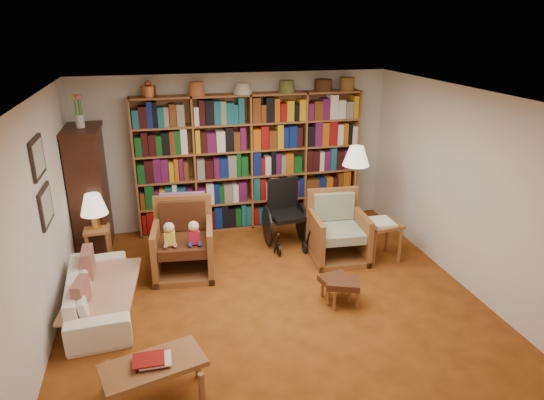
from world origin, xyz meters
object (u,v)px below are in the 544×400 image
object	(u,v)px
floor_lamp	(356,160)
side_table_papers	(382,229)
footstool_a	(343,284)
footstool_b	(336,281)
armchair_leather	(183,242)
side_table_lamp	(98,239)
sofa	(99,292)
wheelchair	(285,215)
coffee_table	(153,368)
armchair_sage	(336,232)

from	to	relation	value
floor_lamp	side_table_papers	size ratio (longest dim) A/B	2.54
footstool_a	footstool_b	xyz separation A→B (m)	(-0.04, 0.11, -0.02)
armchair_leather	side_table_papers	xyz separation A→B (m)	(2.78, -0.34, 0.05)
side_table_lamp	sofa	bearing A→B (deg)	-85.34
sofa	wheelchair	distance (m)	2.93
side_table_papers	coffee_table	size ratio (longest dim) A/B	0.60
side_table_lamp	coffee_table	world-z (taller)	side_table_lamp
side_table_papers	armchair_leather	bearing A→B (deg)	173.01
armchair_leather	wheelchair	xyz separation A→B (m)	(1.58, 0.49, 0.05)
sofa	wheelchair	size ratio (longest dim) A/B	1.69
armchair_sage	side_table_papers	distance (m)	0.66
wheelchair	side_table_papers	distance (m)	1.47
wheelchair	floor_lamp	xyz separation A→B (m)	(1.05, -0.14, 0.85)
armchair_leather	footstool_a	bearing A→B (deg)	-36.68
armchair_leather	side_table_papers	world-z (taller)	armchair_leather
floor_lamp	footstool_b	distance (m)	2.10
wheelchair	coffee_table	distance (m)	3.54
sofa	footstool_a	size ratio (longest dim) A/B	3.51
armchair_sage	footstool_a	world-z (taller)	armchair_sage
sofa	armchair_leather	distance (m)	1.33
armchair_sage	footstool_a	size ratio (longest dim) A/B	1.97
side_table_papers	footstool_b	size ratio (longest dim) A/B	1.39
floor_lamp	coffee_table	world-z (taller)	floor_lamp
floor_lamp	sofa	bearing A→B (deg)	-162.37
wheelchair	side_table_papers	bearing A→B (deg)	-34.62
armchair_sage	wheelchair	xyz separation A→B (m)	(-0.61, 0.58, 0.09)
side_table_papers	coffee_table	world-z (taller)	side_table_papers
wheelchair	floor_lamp	world-z (taller)	floor_lamp
armchair_sage	wheelchair	bearing A→B (deg)	136.44
wheelchair	side_table_papers	xyz separation A→B (m)	(1.21, -0.83, 0.01)
armchair_leather	armchair_sage	size ratio (longest dim) A/B	1.07
armchair_leather	armchair_sage	xyz separation A→B (m)	(2.19, -0.09, -0.05)
armchair_leather	footstool_b	world-z (taller)	armchair_leather
footstool_a	footstool_b	world-z (taller)	footstool_a
sofa	footstool_a	distance (m)	2.90
sofa	coffee_table	xyz separation A→B (m)	(0.61, -1.61, 0.08)
armchair_leather	floor_lamp	size ratio (longest dim) A/B	0.67
footstool_a	sofa	bearing A→B (deg)	169.35
armchair_sage	footstool_b	world-z (taller)	armchair_sage
side_table_lamp	armchair_leather	bearing A→B (deg)	-19.99
footstool_b	sofa	bearing A→B (deg)	171.33
side_table_papers	sofa	bearing A→B (deg)	-173.01
wheelchair	footstool_a	distance (m)	1.86
side_table_lamp	footstool_a	bearing A→B (deg)	-30.85
wheelchair	coffee_table	bearing A→B (deg)	-124.58
armchair_sage	coffee_table	bearing A→B (deg)	-138.33
armchair_sage	floor_lamp	xyz separation A→B (m)	(0.44, 0.44, 0.94)
sofa	wheelchair	bearing A→B (deg)	-67.57
footstool_b	coffee_table	xyz separation A→B (m)	(-2.20, -1.18, 0.07)
side_table_lamp	wheelchair	size ratio (longest dim) A/B	0.55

